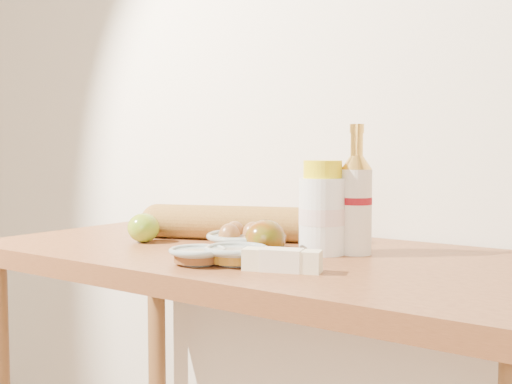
% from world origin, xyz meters
% --- Properties ---
extents(back_wall, '(3.50, 0.02, 2.60)m').
position_xyz_m(back_wall, '(0.00, 1.51, 1.30)').
color(back_wall, white).
rests_on(back_wall, ground).
extents(table, '(1.20, 0.60, 0.90)m').
position_xyz_m(table, '(0.00, 1.18, 0.78)').
color(table, brown).
rests_on(table, ground).
extents(bourbon_bottle, '(0.07, 0.07, 0.25)m').
position_xyz_m(bourbon_bottle, '(0.17, 1.25, 1.00)').
color(bourbon_bottle, beige).
rests_on(bourbon_bottle, table).
extents(cream_bottle, '(0.10, 0.10, 0.18)m').
position_xyz_m(cream_bottle, '(0.11, 1.21, 0.98)').
color(cream_bottle, white).
rests_on(cream_bottle, table).
extents(egg_bowl, '(0.18, 0.18, 0.06)m').
position_xyz_m(egg_bowl, '(-0.02, 1.15, 0.92)').
color(egg_bowl, gray).
rests_on(egg_bowl, table).
extents(baguette, '(0.46, 0.24, 0.08)m').
position_xyz_m(baguette, '(-0.13, 1.26, 0.94)').
color(baguette, '#A57632').
rests_on(baguette, table).
extents(apple_yellowgreen, '(0.08, 0.08, 0.06)m').
position_xyz_m(apple_yellowgreen, '(-0.28, 1.12, 0.93)').
color(apple_yellowgreen, '#A09B20').
rests_on(apple_yellowgreen, table).
extents(apple_redgreen_right, '(0.09, 0.09, 0.07)m').
position_xyz_m(apple_redgreen_right, '(0.05, 1.12, 0.94)').
color(apple_redgreen_right, maroon).
rests_on(apple_redgreen_right, table).
extents(sugar_bowl, '(0.13, 0.13, 0.03)m').
position_xyz_m(sugar_bowl, '(-0.01, 0.99, 0.92)').
color(sugar_bowl, gray).
rests_on(sugar_bowl, table).
extents(syrup_bowl, '(0.13, 0.13, 0.03)m').
position_xyz_m(syrup_bowl, '(0.05, 1.02, 0.92)').
color(syrup_bowl, gray).
rests_on(syrup_bowl, table).
extents(butter_stick, '(0.14, 0.08, 0.04)m').
position_xyz_m(butter_stick, '(0.15, 1.02, 0.92)').
color(butter_stick, beige).
rests_on(butter_stick, table).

